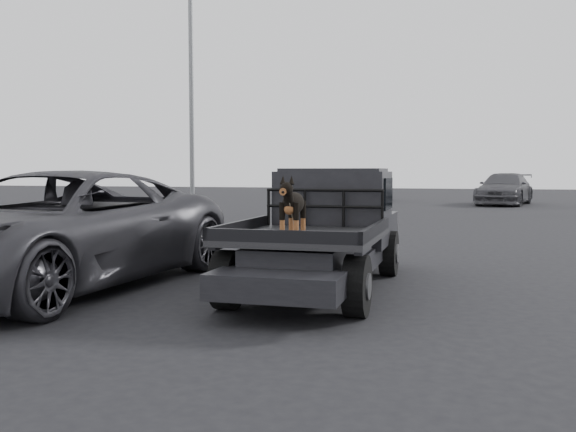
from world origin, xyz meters
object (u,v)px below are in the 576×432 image
(floodlight_near, at_px, (190,11))
(dog, at_px, (293,208))
(distant_car_b, at_px, (504,189))
(distant_car_a, at_px, (371,189))
(flatbed_ute, at_px, (321,258))
(parked_suv, at_px, (54,230))

(floodlight_near, bearing_deg, dog, -61.58)
(dog, height_order, distant_car_b, dog)
(distant_car_a, distance_m, floodlight_near, 17.22)
(flatbed_ute, xyz_separation_m, distant_car_b, (3.91, 26.21, 0.37))
(dog, distance_m, distant_car_b, 27.93)
(dog, distance_m, parked_suv, 3.84)
(parked_suv, bearing_deg, dog, -1.84)
(dog, height_order, floodlight_near, floodlight_near)
(parked_suv, distance_m, distant_car_a, 29.77)
(dog, bearing_deg, parked_suv, 174.23)
(dog, bearing_deg, distant_car_a, 96.57)
(flatbed_ute, xyz_separation_m, distant_car_a, (-3.52, 28.72, 0.24))
(parked_suv, height_order, distant_car_b, parked_suv)
(parked_suv, distance_m, distant_car_b, 28.34)
(flatbed_ute, distance_m, floodlight_near, 17.76)
(distant_car_a, bearing_deg, floodlight_near, -100.25)
(dog, xyz_separation_m, distant_car_a, (-3.48, 30.16, -0.59))
(distant_car_b, height_order, floodlight_near, floodlight_near)
(parked_suv, height_order, floodlight_near, floodlight_near)
(dog, distance_m, floodlight_near, 18.57)
(distant_car_a, xyz_separation_m, distant_car_b, (7.42, -2.51, 0.13))
(distant_car_a, distance_m, distant_car_b, 7.84)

